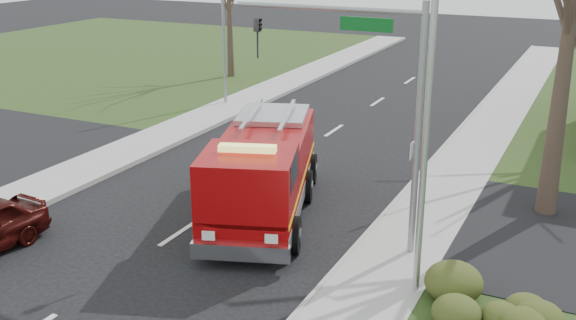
% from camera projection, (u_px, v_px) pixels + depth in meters
% --- Properties ---
extents(ground, '(120.00, 120.00, 0.00)m').
position_uv_depth(ground, '(180.00, 233.00, 19.73)').
color(ground, black).
rests_on(ground, ground).
extents(sidewalk_right, '(2.40, 80.00, 0.15)m').
position_uv_depth(sidewalk_right, '(382.00, 275.00, 17.15)').
color(sidewalk_right, '#A0A09B').
rests_on(sidewalk_right, ground).
extents(sidewalk_left, '(2.40, 80.00, 0.15)m').
position_uv_depth(sidewalk_left, '(24.00, 196.00, 22.27)').
color(sidewalk_left, '#A0A09B').
rests_on(sidewalk_left, ground).
extents(hedge_corner, '(2.80, 2.00, 0.90)m').
position_uv_depth(hedge_corner, '(489.00, 300.00, 14.98)').
color(hedge_corner, '#2F3D16').
rests_on(hedge_corner, lawn_right).
extents(traffic_signal_mast, '(5.29, 0.18, 6.80)m').
position_uv_depth(traffic_signal_mast, '(372.00, 81.00, 17.36)').
color(traffic_signal_mast, gray).
rests_on(traffic_signal_mast, ground).
extents(streetlight_pole, '(1.48, 0.16, 8.40)m').
position_uv_depth(streetlight_pole, '(425.00, 113.00, 14.90)').
color(streetlight_pole, '#B7BABF').
rests_on(streetlight_pole, ground).
extents(utility_pole_far, '(0.14, 0.14, 7.00)m').
position_uv_depth(utility_pole_far, '(224.00, 36.00, 33.37)').
color(utility_pole_far, gray).
rests_on(utility_pole_far, ground).
extents(fire_engine, '(4.86, 7.92, 3.02)m').
position_uv_depth(fire_engine, '(262.00, 174.00, 20.52)').
color(fire_engine, '#940608').
rests_on(fire_engine, ground).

